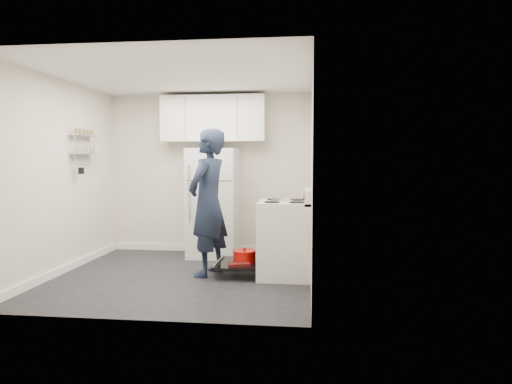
# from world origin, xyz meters

# --- Properties ---
(room) EXTENTS (3.21, 3.21, 2.51)m
(room) POSITION_xyz_m (-0.03, 0.03, 1.21)
(room) COLOR black
(room) RESTS_ON ground
(electric_range) EXTENTS (0.66, 0.76, 1.10)m
(electric_range) POSITION_xyz_m (1.26, 0.15, 0.47)
(electric_range) COLOR silver
(electric_range) RESTS_ON ground
(open_oven_door) EXTENTS (0.55, 0.70, 0.23)m
(open_oven_door) POSITION_xyz_m (0.71, 0.15, 0.19)
(open_oven_door) COLOR black
(open_oven_door) RESTS_ON ground
(refrigerator) EXTENTS (0.72, 0.74, 1.71)m
(refrigerator) POSITION_xyz_m (0.13, 1.25, 0.83)
(refrigerator) COLOR silver
(refrigerator) RESTS_ON ground
(upper_cabinets) EXTENTS (1.60, 0.33, 0.70)m
(upper_cabinets) POSITION_xyz_m (0.10, 1.43, 2.10)
(upper_cabinets) COLOR silver
(upper_cabinets) RESTS_ON room
(wall_shelf_rack) EXTENTS (0.14, 0.60, 0.61)m
(wall_shelf_rack) POSITION_xyz_m (-1.52, 0.49, 1.68)
(wall_shelf_rack) COLOR #B2B2B7
(wall_shelf_rack) RESTS_ON room
(person) EXTENTS (0.63, 0.78, 1.86)m
(person) POSITION_xyz_m (0.30, 0.12, 0.93)
(person) COLOR #182135
(person) RESTS_ON ground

